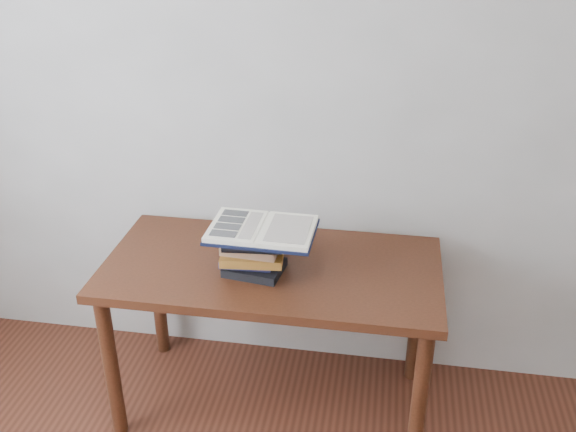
# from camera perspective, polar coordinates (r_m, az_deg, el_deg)

# --- Properties ---
(desk) EXTENTS (1.31, 0.66, 0.70)m
(desk) POSITION_cam_1_polar(r_m,az_deg,el_deg) (2.56, -1.44, -6.23)
(desk) COLOR #472111
(desk) RESTS_ON ground
(book_stack) EXTENTS (0.26, 0.20, 0.18)m
(book_stack) POSITION_cam_1_polar(r_m,az_deg,el_deg) (2.42, -3.26, -3.05)
(book_stack) COLOR black
(book_stack) RESTS_ON desk
(open_book) EXTENTS (0.39, 0.28, 0.03)m
(open_book) POSITION_cam_1_polar(r_m,az_deg,el_deg) (2.34, -2.31, -1.22)
(open_book) COLOR black
(open_book) RESTS_ON book_stack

